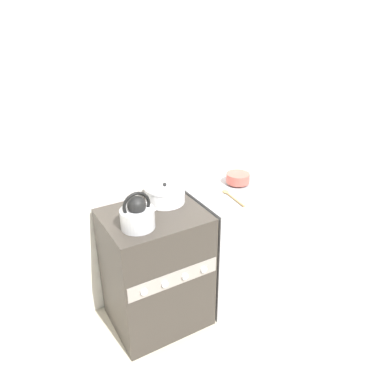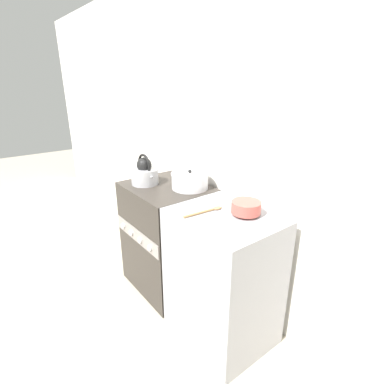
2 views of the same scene
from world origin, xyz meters
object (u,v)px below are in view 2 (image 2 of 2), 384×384
(cooking_pot, at_px, (190,181))
(enamel_bowl, at_px, (246,207))
(stove, at_px, (168,237))
(kettle, at_px, (145,173))

(cooking_pot, height_order, enamel_bowl, cooking_pot)
(stove, xyz_separation_m, kettle, (-0.15, -0.10, 0.54))
(stove, relative_size, enamel_bowl, 5.05)
(kettle, bearing_deg, cooking_pot, 36.60)
(cooking_pot, relative_size, enamel_bowl, 1.59)
(stove, height_order, kettle, kettle)
(stove, xyz_separation_m, cooking_pot, (0.15, 0.12, 0.51))
(kettle, bearing_deg, stove, 33.77)
(stove, bearing_deg, enamel_bowl, 6.66)
(stove, bearing_deg, cooking_pot, 39.19)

